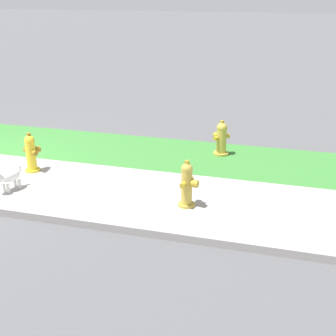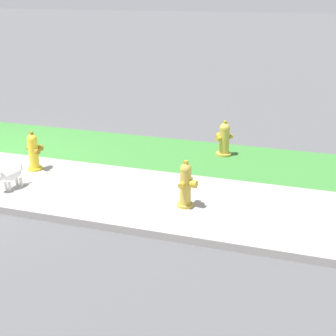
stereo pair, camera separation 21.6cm
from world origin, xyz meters
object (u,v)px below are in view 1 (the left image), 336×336
(fire_hydrant_near_corner, at_px, (31,153))
(small_white_dog, at_px, (8,177))
(fire_hydrant_by_grass_verge, at_px, (221,138))
(fire_hydrant_across_street, at_px, (187,185))

(fire_hydrant_near_corner, xyz_separation_m, small_white_dog, (0.11, -0.91, -0.10))
(fire_hydrant_by_grass_verge, height_order, fire_hydrant_near_corner, fire_hydrant_near_corner)
(fire_hydrant_near_corner, bearing_deg, small_white_dog, -57.71)
(fire_hydrant_by_grass_verge, bearing_deg, fire_hydrant_near_corner, 160.91)
(fire_hydrant_across_street, distance_m, small_white_dog, 3.04)
(fire_hydrant_by_grass_verge, height_order, fire_hydrant_across_street, fire_hydrant_across_street)
(fire_hydrant_by_grass_verge, bearing_deg, fire_hydrant_across_street, -141.61)
(small_white_dog, bearing_deg, fire_hydrant_across_street, 110.89)
(fire_hydrant_near_corner, distance_m, small_white_dog, 0.92)
(fire_hydrant_by_grass_verge, xyz_separation_m, small_white_dog, (-3.11, -2.81, -0.09))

